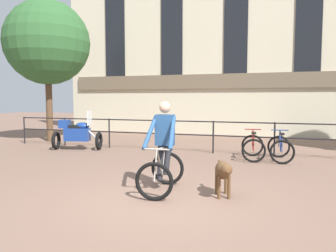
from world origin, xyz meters
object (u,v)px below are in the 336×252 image
object	(u,v)px
cyclist_with_bike	(163,151)
dog	(223,171)
parked_bicycle_near_lamp	(253,147)
parked_motorcycle	(77,134)
parked_bicycle_mid_left	(280,148)

from	to	relation	value
cyclist_with_bike	dog	xyz separation A→B (m)	(1.17, -0.10, -0.29)
dog	parked_bicycle_near_lamp	size ratio (longest dim) A/B	0.76
cyclist_with_bike	parked_motorcycle	bearing A→B (deg)	133.24
parked_motorcycle	parked_bicycle_mid_left	xyz separation A→B (m)	(6.64, 0.08, -0.20)
cyclist_with_bike	parked_bicycle_mid_left	bearing A→B (deg)	54.30
dog	parked_bicycle_mid_left	distance (m)	4.10
parked_bicycle_near_lamp	parked_bicycle_mid_left	size ratio (longest dim) A/B	1.01
parked_bicycle_mid_left	parked_motorcycle	bearing A→B (deg)	-3.83
parked_motorcycle	cyclist_with_bike	bearing A→B (deg)	-145.07
parked_motorcycle	parked_bicycle_near_lamp	size ratio (longest dim) A/B	1.48
parked_bicycle_near_lamp	dog	bearing A→B (deg)	80.64
parked_bicycle_near_lamp	cyclist_with_bike	bearing A→B (deg)	64.07
dog	parked_bicycle_near_lamp	bearing A→B (deg)	68.35
dog	parked_bicycle_mid_left	world-z (taller)	parked_bicycle_mid_left
dog	parked_motorcycle	bearing A→B (deg)	127.26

